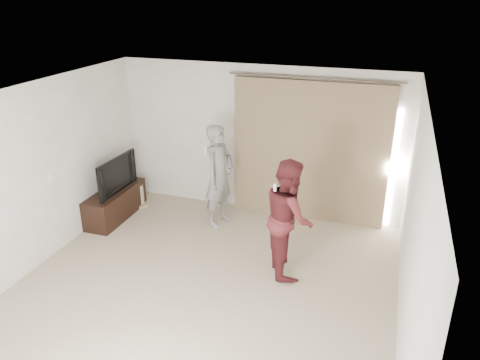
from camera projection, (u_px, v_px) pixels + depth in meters
name	position (u px, v px, depth m)	size (l,w,h in m)	color
floor	(199.00, 295.00, 6.18)	(5.50, 5.50, 0.00)	tan
wall_back	(259.00, 141.00, 8.08)	(5.00, 0.04, 2.60)	beige
wall_left	(27.00, 181.00, 6.41)	(0.04, 5.50, 2.60)	beige
ceiling	(191.00, 101.00, 5.17)	(5.00, 5.50, 0.01)	silver
curtain	(310.00, 153.00, 7.79)	(2.80, 0.11, 2.46)	#907758
tv_console	(115.00, 204.00, 8.17)	(0.46, 1.33, 0.51)	black
tv	(112.00, 174.00, 7.95)	(1.06, 0.14, 0.61)	black
scratching_post	(139.00, 197.00, 8.61)	(0.31, 0.31, 0.41)	tan
person_man	(219.00, 176.00, 7.72)	(0.55, 0.71, 1.74)	gray
person_woman	(289.00, 217.00, 6.42)	(0.92, 1.01, 1.68)	#5B1F23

